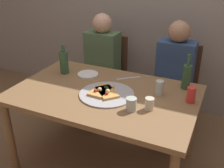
{
  "coord_description": "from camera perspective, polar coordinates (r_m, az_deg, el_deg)",
  "views": [
    {
      "loc": [
        0.85,
        -1.7,
        1.72
      ],
      "look_at": [
        0.04,
        0.07,
        0.77
      ],
      "focal_mm": 42.64,
      "sensor_mm": 36.0,
      "label": 1
    }
  ],
  "objects": [
    {
      "name": "ground_plane",
      "position": [
        2.56,
        -1.51,
        -16.11
      ],
      "size": [
        8.0,
        8.0,
        0.0
      ],
      "primitive_type": "plane",
      "color": "brown"
    },
    {
      "name": "dining_table",
      "position": [
        2.18,
        -1.7,
        -3.42
      ],
      "size": [
        1.48,
        0.94,
        0.72
      ],
      "color": "olive",
      "rests_on": "ground_plane"
    },
    {
      "name": "pizza_tray",
      "position": [
        2.1,
        -1.14,
        -2.16
      ],
      "size": [
        0.44,
        0.44,
        0.01
      ],
      "primitive_type": "cylinder",
      "color": "#ADADB2",
      "rests_on": "dining_table"
    },
    {
      "name": "pizza_slice_last",
      "position": [
        2.12,
        -2.43,
        -1.4
      ],
      "size": [
        0.14,
        0.23,
        0.05
      ],
      "color": "tan",
      "rests_on": "pizza_tray"
    },
    {
      "name": "pizza_slice_extra",
      "position": [
        2.1,
        -1.12,
        -1.75
      ],
      "size": [
        0.25,
        0.24,
        0.05
      ],
      "color": "tan",
      "rests_on": "pizza_tray"
    },
    {
      "name": "wine_bottle",
      "position": [
        2.49,
        -10.25,
        4.71
      ],
      "size": [
        0.08,
        0.08,
        0.27
      ],
      "color": "#2D5133",
      "rests_on": "dining_table"
    },
    {
      "name": "beer_bottle",
      "position": [
        2.24,
        15.7,
        1.65
      ],
      "size": [
        0.07,
        0.07,
        0.3
      ],
      "color": "#2D5133",
      "rests_on": "dining_table"
    },
    {
      "name": "tumbler_near",
      "position": [
        1.91,
        8.03,
        -4.23
      ],
      "size": [
        0.07,
        0.07,
        0.09
      ],
      "primitive_type": "cylinder",
      "color": "beige",
      "rests_on": "dining_table"
    },
    {
      "name": "tumbler_far",
      "position": [
        2.12,
        10.13,
        -0.79
      ],
      "size": [
        0.06,
        0.06,
        0.12
      ],
      "primitive_type": "cylinder",
      "color": "#B7C6BC",
      "rests_on": "dining_table"
    },
    {
      "name": "wine_glass",
      "position": [
        1.89,
        4.14,
        -4.35
      ],
      "size": [
        0.08,
        0.08,
        0.1
      ],
      "primitive_type": "cylinder",
      "color": "#B7C6BC",
      "rests_on": "dining_table"
    },
    {
      "name": "soda_can",
      "position": [
        2.06,
        16.57,
        -2.22
      ],
      "size": [
        0.07,
        0.07,
        0.12
      ],
      "primitive_type": "cylinder",
      "color": "red",
      "rests_on": "dining_table"
    },
    {
      "name": "plate_stack",
      "position": [
        2.45,
        -5.2,
        2.04
      ],
      "size": [
        0.19,
        0.19,
        0.02
      ],
      "primitive_type": "cylinder",
      "color": "white",
      "rests_on": "dining_table"
    },
    {
      "name": "table_knife",
      "position": [
        2.38,
        3.54,
        1.25
      ],
      "size": [
        0.18,
        0.15,
        0.01
      ],
      "primitive_type": "cube",
      "rotation": [
        0.0,
        0.0,
        3.81
      ],
      "color": "#B7B7BC",
      "rests_on": "dining_table"
    },
    {
      "name": "chair_left",
      "position": [
        3.11,
        -1.47,
        3.19
      ],
      "size": [
        0.44,
        0.44,
        0.9
      ],
      "rotation": [
        0.0,
        0.0,
        3.14
      ],
      "color": "#472D1E",
      "rests_on": "ground_plane"
    },
    {
      "name": "chair_right",
      "position": [
        2.88,
        13.29,
        0.48
      ],
      "size": [
        0.44,
        0.44,
        0.9
      ],
      "rotation": [
        0.0,
        0.0,
        3.14
      ],
      "color": "#472D1E",
      "rests_on": "ground_plane"
    },
    {
      "name": "guest_in_sweater",
      "position": [
        2.94,
        -2.79,
        4.45
      ],
      "size": [
        0.36,
        0.56,
        1.17
      ],
      "rotation": [
        0.0,
        0.0,
        3.14
      ],
      "color": "#4C6B47",
      "rests_on": "ground_plane"
    },
    {
      "name": "guest_in_beanie",
      "position": [
        2.69,
        12.86,
        1.68
      ],
      "size": [
        0.36,
        0.56,
        1.17
      ],
      "rotation": [
        0.0,
        0.0,
        3.14
      ],
      "color": "navy",
      "rests_on": "ground_plane"
    }
  ]
}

